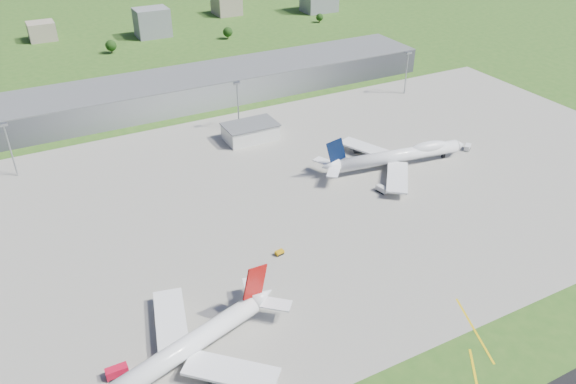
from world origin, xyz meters
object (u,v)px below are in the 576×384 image
van_white_near (382,189)px  tug_yellow (280,253)px  crash_tender (117,372)px  airliner_red_twin (182,351)px  van_white_far (467,147)px  airliner_blue_quad (399,156)px

van_white_near → tug_yellow: bearing=96.5°
tug_yellow → crash_tender: bearing=-166.0°
airliner_red_twin → van_white_near: airliner_red_twin is taller
van_white_near → van_white_far: 63.15m
airliner_blue_quad → tug_yellow: bearing=-148.4°
crash_tender → van_white_far: bearing=18.1°
crash_tender → airliner_blue_quad: bearing=23.6°
airliner_blue_quad → crash_tender: (-145.73, -63.44, -3.80)m
van_white_near → van_white_far: van_white_near is taller
van_white_far → airliner_red_twin: bearing=166.9°
airliner_red_twin → tug_yellow: airliner_red_twin is taller
van_white_far → airliner_blue_quad: bearing=142.2°
van_white_near → van_white_far: size_ratio=1.04×
airliner_blue_quad → van_white_near: bearing=-134.3°
van_white_near → airliner_red_twin: bearing=104.7°
airliner_blue_quad → tug_yellow: 87.52m
tug_yellow → van_white_near: van_white_near is taller
crash_tender → tug_yellow: (65.59, 28.57, -0.75)m
airliner_blue_quad → crash_tender: 158.99m
van_white_far → crash_tender: bearing=163.9°
airliner_red_twin → crash_tender: 18.72m
airliner_red_twin → van_white_near: size_ratio=12.11×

